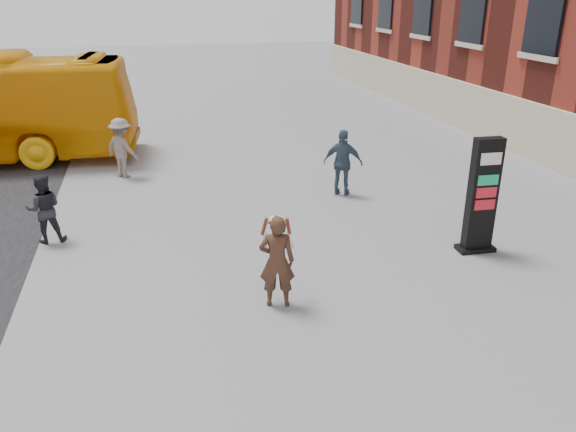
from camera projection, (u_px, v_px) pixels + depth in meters
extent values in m
plane|color=#9E9EA3|center=(320.00, 325.00, 9.27)|extent=(100.00, 100.00, 0.00)
cube|color=beige|center=(568.00, 144.00, 16.44)|extent=(0.18, 44.00, 1.80)
cube|color=black|center=(482.00, 196.00, 11.43)|extent=(0.60, 0.27, 2.44)
cube|color=black|center=(475.00, 248.00, 11.88)|extent=(0.80, 0.43, 0.10)
cube|color=white|center=(488.00, 157.00, 11.12)|extent=(0.45, 0.30, 0.24)
cube|color=#13804D|center=(485.00, 178.00, 11.28)|extent=(0.45, 0.30, 0.21)
cube|color=maroon|center=(483.00, 190.00, 11.38)|extent=(0.45, 0.30, 0.21)
cube|color=maroon|center=(481.00, 202.00, 11.48)|extent=(0.45, 0.30, 0.21)
imported|color=#392217|center=(277.00, 261.00, 9.54)|extent=(0.69, 0.52, 1.69)
cylinder|color=white|center=(277.00, 220.00, 9.25)|extent=(0.24, 0.24, 0.06)
cone|color=white|center=(288.00, 239.00, 9.66)|extent=(0.26, 0.24, 0.41)
cylinder|color=maroon|center=(288.00, 226.00, 9.57)|extent=(0.15, 0.13, 0.35)
cone|color=white|center=(265.00, 239.00, 9.65)|extent=(0.25, 0.27, 0.41)
cylinder|color=maroon|center=(264.00, 226.00, 9.56)|extent=(0.13, 0.16, 0.35)
imported|color=#26252C|center=(44.00, 209.00, 12.03)|extent=(0.80, 0.65, 1.53)
imported|color=gray|center=(122.00, 148.00, 16.20)|extent=(1.25, 1.24, 1.73)
imported|color=#374C5C|center=(343.00, 163.00, 14.77)|extent=(1.12, 0.87, 1.77)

